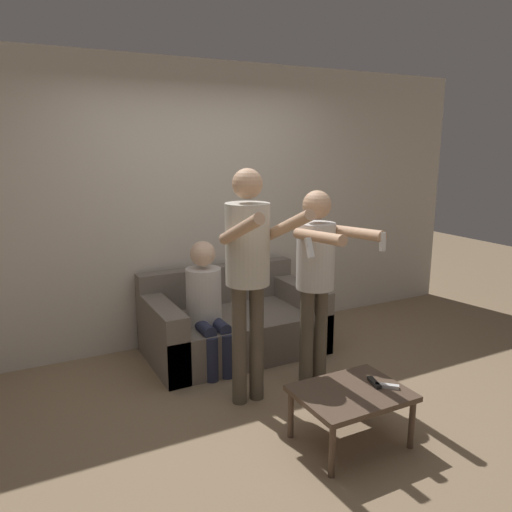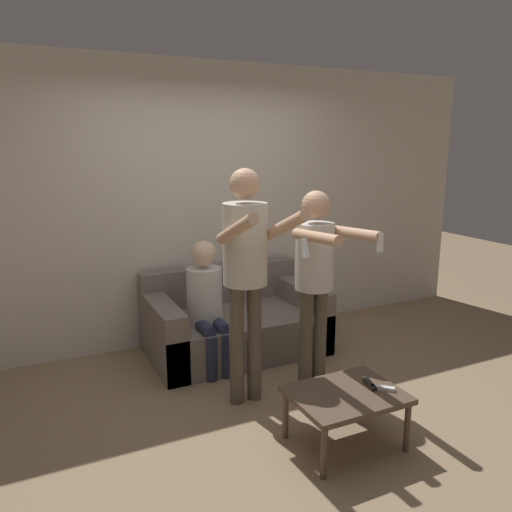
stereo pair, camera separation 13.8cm
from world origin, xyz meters
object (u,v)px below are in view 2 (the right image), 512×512
couch (234,324)px  coffee_table (346,398)px  remote_near (383,388)px  person_standing_right (316,268)px  person_standing_left (246,260)px  person_seated (207,301)px  remote_far (370,384)px

couch → coffee_table: (0.05, -1.73, 0.07)m
remote_near → person_standing_right: bearing=88.9°
couch → person_standing_left: bearing=-107.5°
couch → coffee_table: size_ratio=2.27×
person_seated → remote_near: bearing=-68.2°
couch → person_standing_right: person_standing_right is taller
coffee_table → remote_near: 0.25m
couch → coffee_table: bearing=-88.4°
remote_near → remote_far: 0.09m
person_seated → person_standing_left: bearing=-85.5°
couch → remote_near: size_ratio=11.93×
person_standing_right → person_seated: 1.04m
person_seated → remote_far: person_seated is taller
person_standing_right → person_seated: person_standing_right is taller
person_standing_left → couch: bearing=72.5°
couch → person_standing_left: (-0.30, -0.94, 0.85)m
person_standing_right → remote_far: person_standing_right is taller
coffee_table → remote_far: bearing=1.0°
person_standing_left → remote_near: person_standing_left is taller
remote_near → person_standing_left: bearing=123.6°
couch → person_standing_right: 1.23m
remote_far → person_standing_right: bearing=85.7°
remote_near → person_seated: bearing=111.8°
coffee_table → remote_near: remote_near is taller
coffee_table → person_standing_left: bearing=113.4°
coffee_table → remote_near: (0.23, -0.07, 0.05)m
remote_far → person_standing_left: bearing=124.1°
couch → remote_near: bearing=-81.2°
couch → remote_far: couch is taller
person_standing_right → person_standing_left: bearing=179.5°
couch → remote_near: couch is taller
person_seated → coffee_table: (0.40, -1.50, -0.28)m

